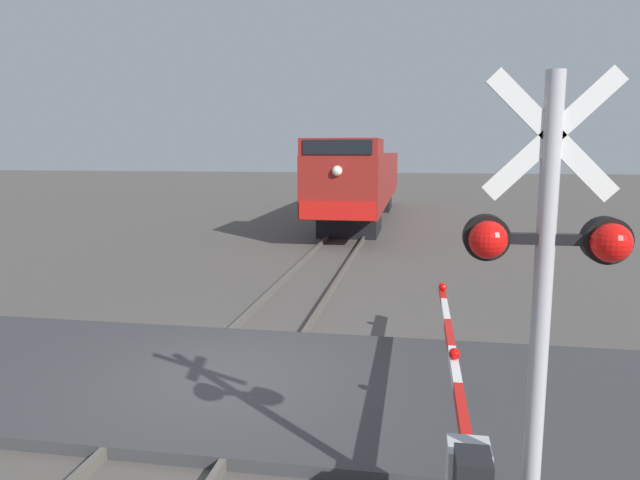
# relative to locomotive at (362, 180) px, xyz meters

# --- Properties ---
(ground_plane) EXTENTS (160.00, 160.00, 0.00)m
(ground_plane) POSITION_rel_locomotive_xyz_m (0.00, -20.73, -2.04)
(ground_plane) COLOR #514C47
(rail_track_left) EXTENTS (0.08, 80.00, 0.15)m
(rail_track_left) POSITION_rel_locomotive_xyz_m (-0.72, -20.73, -1.97)
(rail_track_left) COLOR #59544C
(rail_track_left) RESTS_ON ground_plane
(rail_track_right) EXTENTS (0.08, 80.00, 0.15)m
(rail_track_right) POSITION_rel_locomotive_xyz_m (0.72, -20.73, -1.97)
(rail_track_right) COLOR #59544C
(rail_track_right) RESTS_ON ground_plane
(road_surface) EXTENTS (36.00, 4.49, 0.16)m
(road_surface) POSITION_rel_locomotive_xyz_m (0.00, -20.73, -1.96)
(road_surface) COLOR #38383A
(road_surface) RESTS_ON ground_plane
(locomotive) EXTENTS (2.84, 18.37, 3.92)m
(locomotive) POSITION_rel_locomotive_xyz_m (0.00, 0.00, 0.00)
(locomotive) COLOR black
(locomotive) RESTS_ON ground_plane
(crossing_signal) EXTENTS (1.18, 0.33, 4.11)m
(crossing_signal) POSITION_rel_locomotive_xyz_m (3.71, -24.27, 0.52)
(crossing_signal) COLOR #ADADB2
(crossing_signal) RESTS_ON ground_plane
(crossing_gate) EXTENTS (0.36, 6.76, 1.17)m
(crossing_gate) POSITION_rel_locomotive_xyz_m (3.26, -22.90, -1.30)
(crossing_gate) COLOR silver
(crossing_gate) RESTS_ON ground_plane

